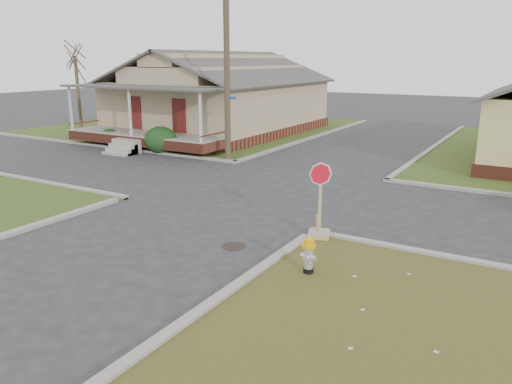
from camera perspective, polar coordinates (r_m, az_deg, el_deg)
The scene contains 11 objects.
ground at distance 14.74m, azimuth -8.70°, elevation -3.99°, with size 120.00×120.00×0.00m, color #27272A.
verge_far_left at distance 36.45m, azimuth -6.86°, elevation 7.41°, with size 19.00×19.00×0.05m, color #2F4719.
curbs at distance 18.71m, azimuth 0.94°, elevation 0.27°, with size 80.00×40.00×0.12m, color gray, non-canonical shape.
manhole at distance 13.13m, azimuth -2.55°, elevation -6.20°, with size 0.64×0.64×0.01m, color black.
corner_house at distance 33.41m, azimuth -4.18°, elevation 10.69°, with size 10.10×15.50×5.30m.
utility_pole at distance 23.62m, azimuth -3.36°, elevation 14.74°, with size 1.80×0.28×9.00m.
tree_far_left at distance 35.31m, azimuth -19.63°, elevation 10.47°, with size 0.22×0.22×4.90m, color #3C3023.
fire_hydrant at distance 11.36m, azimuth 6.05°, elevation -6.93°, with size 0.32×0.32×0.87m.
stop_sign at distance 13.63m, azimuth 7.25°, elevation -3.32°, with size 0.59×0.57×2.08m.
hedge_left at distance 29.28m, azimuth -16.36°, elevation 6.11°, with size 1.29×1.06×0.99m, color #133412.
hedge_right at distance 26.41m, azimuth -10.81°, elevation 5.83°, with size 1.64×1.34×1.25m, color #133412.
Camera 1 is at (8.90, -10.76, 4.74)m, focal length 35.00 mm.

